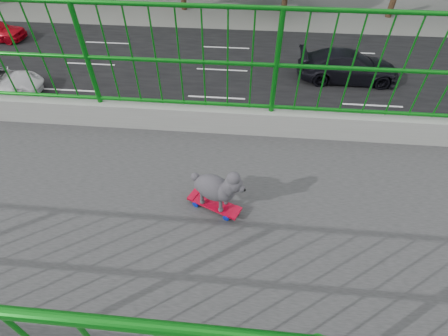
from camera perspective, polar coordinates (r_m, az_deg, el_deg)
road at (r=17.60m, az=-1.32°, el=12.12°), size 18.00×90.00×0.02m
footbridge at (r=4.90m, az=-20.13°, el=-20.04°), size 3.00×24.00×7.00m
railing at (r=3.33m, az=-28.48°, el=-4.40°), size 3.00×24.00×1.42m
skateboard at (r=3.09m, az=-1.72°, el=-6.34°), size 0.34×0.53×0.07m
poodle at (r=2.88m, az=-1.33°, el=-3.34°), size 0.34×0.50×0.44m
car_0 at (r=12.43m, az=-17.18°, el=-2.23°), size 1.82×4.52×1.54m
car_1 at (r=16.85m, az=-30.20°, el=7.15°), size 1.70×4.87×1.60m
car_3 at (r=20.10m, az=20.81°, el=16.24°), size 2.22×5.46×1.59m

